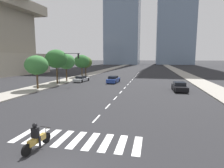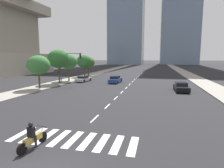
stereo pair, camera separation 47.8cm
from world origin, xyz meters
The scene contains 14 objects.
sidewalk_east centered at (13.73, 30.00, 0.07)m, with size 4.00×260.00×0.15m, color gray.
sidewalk_west centered at (-13.73, 30.00, 0.07)m, with size 4.00×260.00×0.15m, color gray.
crosswalk_near centered at (0.00, 3.95, 0.00)m, with size 7.65×2.39×0.01m.
lane_divider_center centered at (0.00, 31.95, 0.00)m, with size 0.14×50.00×0.01m.
motorcycle_lead centered at (-1.63, 2.42, 0.58)m, with size 0.70×2.14×1.49m.
sedan_silver_0 centered at (-9.94, 30.11, 0.56)m, with size 2.13×4.57×1.19m.
sedan_black_1 centered at (8.36, 22.89, 0.60)m, with size 1.95×4.47×1.30m.
sedan_blue_2 centered at (-3.11, 29.71, 0.62)m, with size 2.02×4.41×1.35m.
traffic_signal_far centered at (-11.00, 25.53, 4.19)m, with size 4.47×0.28×5.91m.
street_tree_nearest centered at (-12.93, 19.43, 3.77)m, with size 3.47×3.47×5.10m.
street_tree_second centered at (-12.93, 25.56, 4.69)m, with size 4.00×4.00×6.25m.
street_tree_third centered at (-12.93, 29.50, 4.11)m, with size 3.63×3.63×5.51m.
street_tree_fourth centered at (-12.93, 38.18, 4.00)m, with size 3.81×3.81×5.48m.
street_tree_fifth centered at (-12.93, 40.91, 3.73)m, with size 3.45×3.45×5.06m.
Camera 2 is at (4.73, -5.81, 4.84)m, focal length 29.83 mm.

